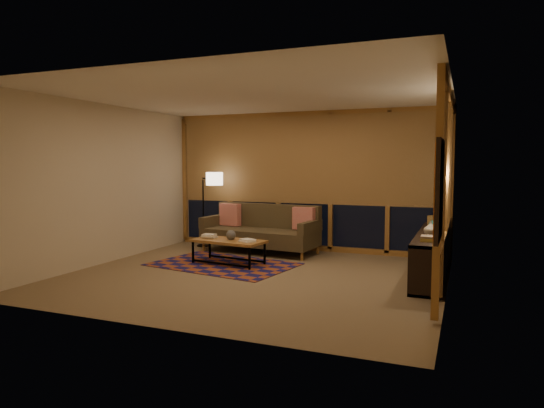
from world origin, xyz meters
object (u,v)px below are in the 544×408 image
at_px(coffee_table, 229,252).
at_px(floor_lamp, 203,209).
at_px(sofa, 260,229).
at_px(bookshelf, 431,254).

relative_size(coffee_table, floor_lamp, 0.81).
bearing_deg(floor_lamp, sofa, 9.81).
bearing_deg(coffee_table, floor_lamp, 140.05).
distance_m(coffee_table, floor_lamp, 2.00).
xyz_separation_m(coffee_table, floor_lamp, (-1.30, 1.42, 0.56)).
xyz_separation_m(floor_lamp, bookshelf, (4.54, -1.06, -0.43)).
distance_m(floor_lamp, bookshelf, 4.68).
relative_size(floor_lamp, bookshelf, 0.58).
height_order(floor_lamp, bookshelf, floor_lamp).
bearing_deg(sofa, coffee_table, -87.72).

